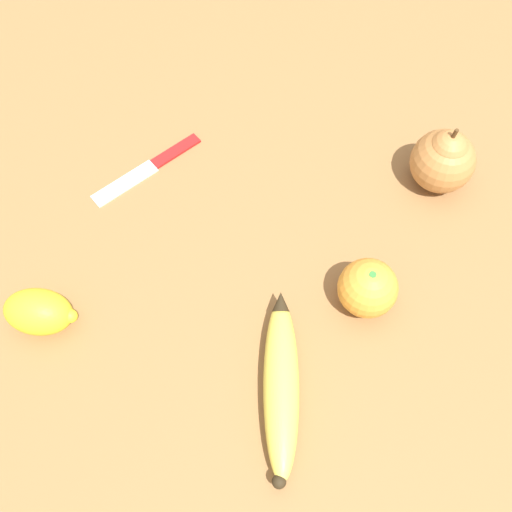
{
  "coord_description": "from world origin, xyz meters",
  "views": [
    {
      "loc": [
        -0.32,
        0.03,
        0.65
      ],
      "look_at": [
        0.02,
        -0.0,
        0.03
      ],
      "focal_mm": 42.0,
      "sensor_mm": 36.0,
      "label": 1
    }
  ],
  "objects": [
    {
      "name": "paring_knife",
      "position": [
        0.18,
        0.12,
        0.0
      ],
      "size": [
        0.11,
        0.15,
        0.01
      ],
      "rotation": [
        0.0,
        0.0,
        0.59
      ],
      "color": "silver",
      "rests_on": "ground_plane"
    },
    {
      "name": "banana",
      "position": [
        -0.13,
        -0.01,
        0.02
      ],
      "size": [
        0.21,
        0.06,
        0.04
      ],
      "rotation": [
        0.0,
        0.0,
        6.17
      ],
      "color": "#DBCC4C",
      "rests_on": "ground_plane"
    },
    {
      "name": "lemon",
      "position": [
        -0.03,
        0.25,
        0.03
      ],
      "size": [
        0.07,
        0.09,
        0.05
      ],
      "rotation": [
        0.0,
        0.0,
        4.48
      ],
      "color": "yellow",
      "rests_on": "ground_plane"
    },
    {
      "name": "orange",
      "position": [
        -0.04,
        -0.12,
        0.03
      ],
      "size": [
        0.07,
        0.07,
        0.07
      ],
      "color": "orange",
      "rests_on": "ground_plane"
    },
    {
      "name": "ground_plane",
      "position": [
        0.0,
        0.0,
        0.0
      ],
      "size": [
        3.0,
        3.0,
        0.0
      ],
      "primitive_type": "plane",
      "color": "olive"
    },
    {
      "name": "pear",
      "position": [
        0.12,
        -0.25,
        0.05
      ],
      "size": [
        0.08,
        0.08,
        0.1
      ],
      "color": "#B2753D",
      "rests_on": "ground_plane"
    }
  ]
}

